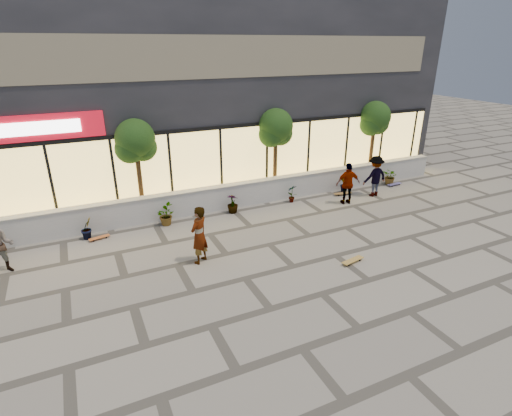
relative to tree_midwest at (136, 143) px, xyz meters
name	(u,v)px	position (x,y,z in m)	size (l,w,h in m)	color
ground	(322,294)	(3.50, -7.70, -2.99)	(80.00, 80.00, 0.00)	gray
planter_wall	(230,196)	(3.50, -0.70, -2.46)	(22.00, 0.42, 1.04)	silver
retail_building	(188,92)	(3.50, 4.79, 1.26)	(24.00, 9.17, 8.50)	#222327
shrub_b	(87,228)	(-2.20, -1.25, -2.58)	(0.45, 0.36, 0.81)	#1D3E13
shrub_c	(165,215)	(0.60, -1.25, -2.58)	(0.73, 0.63, 0.81)	#1D3E13
shrub_d	(233,203)	(3.40, -1.25, -2.58)	(0.45, 0.45, 0.81)	#1D3E13
shrub_e	(292,193)	(6.20, -1.25, -2.58)	(0.43, 0.29, 0.81)	#1D3E13
shrub_f	(344,185)	(9.00, -1.25, -2.58)	(0.45, 0.36, 0.81)	#1D3E13
shrub_g	(391,177)	(11.80, -1.25, -2.58)	(0.73, 0.63, 0.81)	#1D3E13
tree_midwest	(136,143)	(0.00, 0.00, 0.00)	(1.60, 1.50, 3.92)	#462C19
tree_mideast	(276,130)	(6.00, 0.00, 0.00)	(1.60, 1.50, 3.92)	#462C19
tree_east	(375,120)	(11.50, 0.00, 0.00)	(1.60, 1.50, 3.92)	#462C19
skater_center	(199,235)	(0.96, -4.54, -2.03)	(0.69, 0.46, 1.90)	silver
skater_right_near	(348,184)	(8.29, -2.41, -2.07)	(1.07, 0.45, 1.83)	silver
skater_right_far	(375,176)	(10.00, -2.13, -2.05)	(1.21, 0.69, 1.87)	maroon
skateboard_center	(353,260)	(5.35, -6.67, -2.90)	(0.87, 0.38, 0.10)	olive
skateboard_left	(99,238)	(-1.85, -1.50, -2.91)	(0.75, 0.34, 0.09)	orange
skateboard_right_near	(343,193)	(8.79, -1.50, -2.90)	(0.89, 0.34, 0.10)	brown
skateboard_right_far	(395,184)	(11.88, -1.50, -2.90)	(0.82, 0.26, 0.10)	#4B4783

